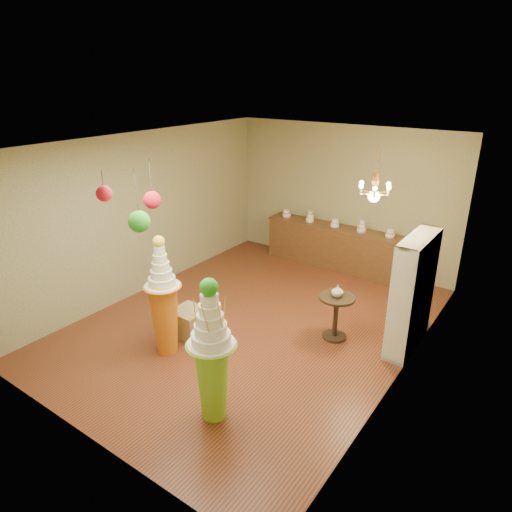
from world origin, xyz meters
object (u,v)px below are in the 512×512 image
Objects in this scene: pedestal_orange at (164,309)px; round_table at (336,311)px; sideboard at (333,246)px; pedestal_green at (212,363)px.

round_table is (1.91, 1.82, -0.24)m from pedestal_orange.
round_table is at bearing 43.58° from pedestal_orange.
pedestal_orange is 0.61× the size of sideboard.
sideboard reaches higher than round_table.
pedestal_green is 2.54× the size of round_table.
sideboard is 2.92m from round_table.
sideboard is at bearing 82.45° from pedestal_orange.
pedestal_green is 2.54m from round_table.
sideboard is (0.59, 4.42, -0.24)m from pedestal_orange.
pedestal_orange is 2.54× the size of round_table.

